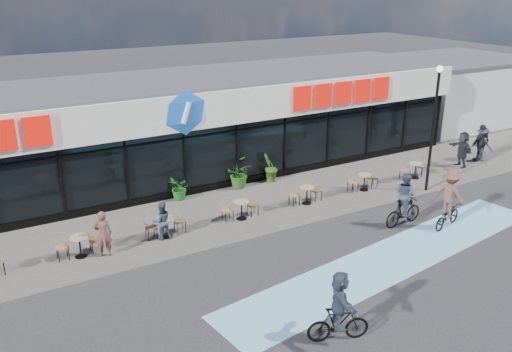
# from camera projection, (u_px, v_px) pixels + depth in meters

# --- Properties ---
(ground) EXTENTS (120.00, 120.00, 0.00)m
(ground) POSITION_uv_depth(u_px,v_px,m) (270.00, 268.00, 17.67)
(ground) COLOR #28282B
(ground) RESTS_ON ground
(sidewalk) EXTENTS (44.00, 5.00, 0.10)m
(sidewalk) POSITION_uv_depth(u_px,v_px,m) (211.00, 217.00, 21.32)
(sidewalk) COLOR #5A5750
(sidewalk) RESTS_ON ground
(bike_lane) EXTENTS (14.17, 4.13, 0.01)m
(bike_lane) POSITION_uv_depth(u_px,v_px,m) (394.00, 258.00, 18.30)
(bike_lane) COLOR #76BFE0
(bike_lane) RESTS_ON ground
(building) EXTENTS (30.60, 6.57, 4.75)m
(building) POSITION_uv_depth(u_px,v_px,m) (160.00, 129.00, 24.96)
(building) COLOR black
(building) RESTS_ON ground
(neighbour_building) EXTENTS (9.20, 7.20, 4.11)m
(neighbour_building) POSITION_uv_depth(u_px,v_px,m) (451.00, 89.00, 35.47)
(neighbour_building) COLOR silver
(neighbour_building) RESTS_ON ground
(lamp_post) EXTENTS (0.28, 0.28, 5.46)m
(lamp_post) POSITION_uv_depth(u_px,v_px,m) (434.00, 119.00, 22.78)
(lamp_post) COLOR black
(lamp_post) RESTS_ON sidewalk
(bistro_set_2) EXTENTS (1.54, 0.62, 0.90)m
(bistro_set_2) POSITION_uv_depth(u_px,v_px,m) (79.00, 243.00, 18.11)
(bistro_set_2) COLOR tan
(bistro_set_2) RESTS_ON sidewalk
(bistro_set_3) EXTENTS (1.54, 0.62, 0.90)m
(bistro_set_3) POSITION_uv_depth(u_px,v_px,m) (166.00, 224.00, 19.53)
(bistro_set_3) COLOR tan
(bistro_set_3) RESTS_ON sidewalk
(bistro_set_4) EXTENTS (1.54, 0.62, 0.90)m
(bistro_set_4) POSITION_uv_depth(u_px,v_px,m) (240.00, 207.00, 20.96)
(bistro_set_4) COLOR tan
(bistro_set_4) RESTS_ON sidewalk
(bistro_set_5) EXTENTS (1.54, 0.62, 0.90)m
(bistro_set_5) POSITION_uv_depth(u_px,v_px,m) (306.00, 193.00, 22.39)
(bistro_set_5) COLOR tan
(bistro_set_5) RESTS_ON sidewalk
(bistro_set_6) EXTENTS (1.54, 0.62, 0.90)m
(bistro_set_6) POSITION_uv_depth(u_px,v_px,m) (363.00, 180.00, 23.81)
(bistro_set_6) COLOR tan
(bistro_set_6) RESTS_ON sidewalk
(bistro_set_7) EXTENTS (1.54, 0.62, 0.90)m
(bistro_set_7) POSITION_uv_depth(u_px,v_px,m) (414.00, 168.00, 25.24)
(bistro_set_7) COLOR tan
(bistro_set_7) RESTS_ON sidewalk
(potted_plant_left) EXTENTS (0.85, 0.97, 1.03)m
(potted_plant_left) POSITION_uv_depth(u_px,v_px,m) (180.00, 188.00, 22.70)
(potted_plant_left) COLOR #195A1C
(potted_plant_left) RESTS_ON sidewalk
(potted_plant_mid) EXTENTS (1.45, 1.52, 1.30)m
(potted_plant_mid) POSITION_uv_depth(u_px,v_px,m) (237.00, 174.00, 23.99)
(potted_plant_mid) COLOR #265317
(potted_plant_mid) RESTS_ON sidewalk
(potted_plant_right) EXTENTS (0.90, 0.82, 1.33)m
(potted_plant_right) POSITION_uv_depth(u_px,v_px,m) (270.00, 168.00, 24.69)
(potted_plant_right) COLOR #315719
(potted_plant_right) RESTS_ON sidewalk
(patron_left) EXTENTS (0.67, 0.52, 1.63)m
(patron_left) POSITION_uv_depth(u_px,v_px,m) (103.00, 234.00, 17.98)
(patron_left) COLOR brown
(patron_left) RESTS_ON sidewalk
(patron_right) EXTENTS (0.73, 0.59, 1.40)m
(patron_right) POSITION_uv_depth(u_px,v_px,m) (162.00, 221.00, 19.20)
(patron_right) COLOR #323C4E
(patron_right) RESTS_ON sidewalk
(pedestrian_a) EXTENTS (0.89, 1.72, 1.77)m
(pedestrian_a) POSITION_uv_depth(u_px,v_px,m) (462.00, 149.00, 26.60)
(pedestrian_a) COLOR #202129
(pedestrian_a) RESTS_ON sidewalk
(pedestrian_b) EXTENTS (0.81, 1.21, 1.75)m
(pedestrian_b) POSITION_uv_depth(u_px,v_px,m) (482.00, 144.00, 27.52)
(pedestrian_b) COLOR #282C3F
(pedestrian_b) RESTS_ON sidewalk
(pedestrian_c) EXTENTS (1.15, 0.54, 1.91)m
(pedestrian_c) POSITION_uv_depth(u_px,v_px,m) (481.00, 143.00, 27.42)
(pedestrian_c) COLOR black
(pedestrian_c) RESTS_ON sidewalk
(cyclist_a) EXTENTS (1.78, 1.31, 2.27)m
(cyclist_a) POSITION_uv_depth(u_px,v_px,m) (449.00, 202.00, 20.25)
(cyclist_a) COLOR black
(cyclist_a) RESTS_ON ground
(cyclist_b) EXTENTS (1.86, 0.84, 2.10)m
(cyclist_b) POSITION_uv_depth(u_px,v_px,m) (404.00, 204.00, 20.46)
(cyclist_b) COLOR black
(cyclist_b) RESTS_ON ground
(cyclist_c) EXTENTS (1.72, 1.52, 2.02)m
(cyclist_c) POSITION_uv_depth(u_px,v_px,m) (339.00, 310.00, 13.84)
(cyclist_c) COLOR black
(cyclist_c) RESTS_ON ground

